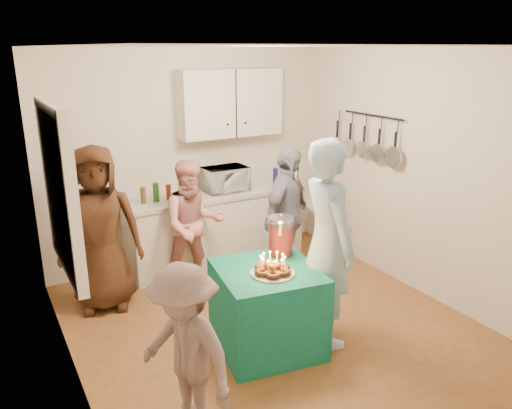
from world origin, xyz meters
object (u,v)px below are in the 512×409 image
punch_jar (281,237)px  woman_back_right (287,216)px  child_near_left (185,353)px  man_birthday (327,244)px  microwave (225,179)px  party_table (267,308)px  woman_back_center (193,225)px  counter (216,229)px  woman_back_left (99,229)px

punch_jar → woman_back_right: 1.05m
woman_back_right → child_near_left: woman_back_right is taller
punch_jar → man_birthday: bearing=-55.6°
microwave → party_table: size_ratio=0.62×
party_table → child_near_left: child_near_left is taller
punch_jar → man_birthday: 0.44m
microwave → child_near_left: size_ratio=0.41×
man_birthday → woman_back_right: size_ratio=1.20×
man_birthday → woman_back_center: 1.71m
counter → microwave: microwave is taller
woman_back_right → woman_back_left: bearing=138.1°
party_table → man_birthday: size_ratio=0.45×
punch_jar → woman_back_center: size_ratio=0.23×
party_table → man_birthday: (0.53, -0.14, 0.56)m
party_table → woman_back_right: (0.90, 1.06, 0.40)m
woman_back_left → child_near_left: (0.06, -2.11, -0.21)m
counter → party_table: 1.99m
man_birthday → child_near_left: size_ratio=1.47×
woman_back_center → child_near_left: 2.29m
party_table → woman_back_right: bearing=49.9°
punch_jar → woman_back_left: bearing=137.2°
woman_back_left → microwave: bearing=30.8°
woman_back_left → child_near_left: 2.13m
microwave → party_table: (-0.56, -1.94, -0.68)m
man_birthday → woman_back_left: man_birthday is taller
microwave → woman_back_center: woman_back_center is taller
microwave → woman_back_right: woman_back_right is taller
man_birthday → counter: bearing=7.9°
man_birthday → woman_back_right: (0.37, 1.21, -0.16)m
punch_jar → woman_back_center: 1.29m
punch_jar → child_near_left: size_ratio=0.27×
counter → woman_back_left: woman_back_left is taller
counter → microwave: 0.64m
woman_back_left → man_birthday: bearing=-30.3°
counter → party_table: (-0.42, -1.94, -0.05)m
microwave → woman_back_center: (-0.64, -0.49, -0.33)m
counter → woman_back_left: size_ratio=1.29×
woman_back_left → child_near_left: bearing=-73.4°
man_birthday → woman_back_center: man_birthday is taller
woman_back_left → counter: bearing=32.2°
woman_back_center → party_table: bearing=-76.8°
party_table → child_near_left: bearing=-148.2°
party_table → punch_jar: 0.66m
punch_jar → man_birthday: (0.25, -0.36, 0.01)m
woman_back_right → child_near_left: (-1.92, -1.70, -0.15)m
man_birthday → woman_back_center: bearing=25.9°
punch_jar → man_birthday: man_birthday is taller
man_birthday → woman_back_center: size_ratio=1.30×
counter → woman_back_right: bearing=-61.8°
woman_back_right → child_near_left: bearing=-168.5°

